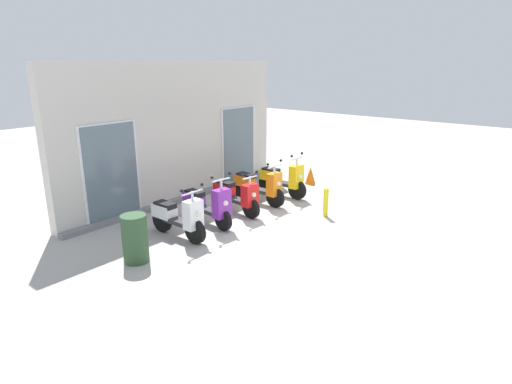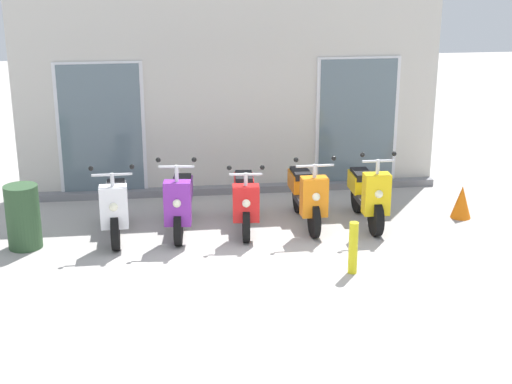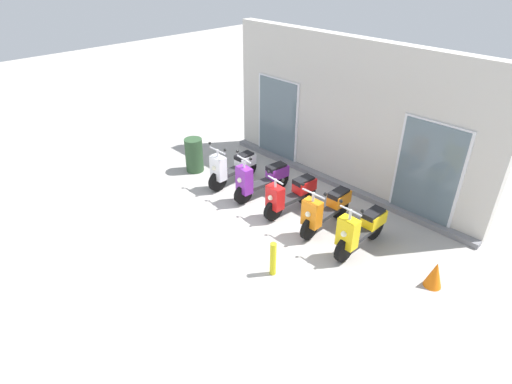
# 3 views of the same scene
# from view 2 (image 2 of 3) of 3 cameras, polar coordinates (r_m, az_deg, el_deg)

# --- Properties ---
(ground_plane) EXTENTS (40.00, 40.00, 0.00)m
(ground_plane) POSITION_cam_2_polar(r_m,az_deg,el_deg) (10.25, 0.03, -5.33)
(ground_plane) COLOR #A8A39E
(storefront_facade) EXTENTS (7.16, 0.50, 3.60)m
(storefront_facade) POSITION_cam_2_polar(r_m,az_deg,el_deg) (12.90, -1.93, 7.61)
(storefront_facade) COLOR beige
(storefront_facade) RESTS_ON ground_plane
(scooter_white) EXTENTS (0.62, 1.56, 1.22)m
(scooter_white) POSITION_cam_2_polar(r_m,az_deg,el_deg) (11.16, -10.56, -1.08)
(scooter_white) COLOR black
(scooter_white) RESTS_ON ground_plane
(scooter_purple) EXTENTS (0.56, 1.63, 1.29)m
(scooter_purple) POSITION_cam_2_polar(r_m,az_deg,el_deg) (11.23, -5.73, -0.70)
(scooter_purple) COLOR black
(scooter_purple) RESTS_ON ground_plane
(scooter_red) EXTENTS (0.54, 1.54, 1.13)m
(scooter_red) POSITION_cam_2_polar(r_m,az_deg,el_deg) (11.29, -0.85, -0.55)
(scooter_red) COLOR black
(scooter_red) RESTS_ON ground_plane
(scooter_orange) EXTENTS (0.62, 1.62, 1.21)m
(scooter_orange) POSITION_cam_2_polar(r_m,az_deg,el_deg) (11.48, 3.83, -0.17)
(scooter_orange) COLOR black
(scooter_orange) RESTS_ON ground_plane
(scooter_yellow) EXTENTS (0.54, 1.56, 1.26)m
(scooter_yellow) POSITION_cam_2_polar(r_m,az_deg,el_deg) (11.62, 8.43, -0.17)
(scooter_yellow) COLOR black
(scooter_yellow) RESTS_ON ground_plane
(curb_bollard) EXTENTS (0.12, 0.12, 0.70)m
(curb_bollard) POSITION_cam_2_polar(r_m,az_deg,el_deg) (9.88, 7.34, -4.20)
(curb_bollard) COLOR yellow
(curb_bollard) RESTS_ON ground_plane
(trash_bin) EXTENTS (0.47, 0.47, 0.92)m
(trash_bin) POSITION_cam_2_polar(r_m,az_deg,el_deg) (11.08, -17.16, -1.80)
(trash_bin) COLOR #2D4C2D
(trash_bin) RESTS_ON ground_plane
(traffic_cone) EXTENTS (0.32, 0.32, 0.52)m
(traffic_cone) POSITION_cam_2_polar(r_m,az_deg,el_deg) (12.25, 15.25, -0.72)
(traffic_cone) COLOR orange
(traffic_cone) RESTS_ON ground_plane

